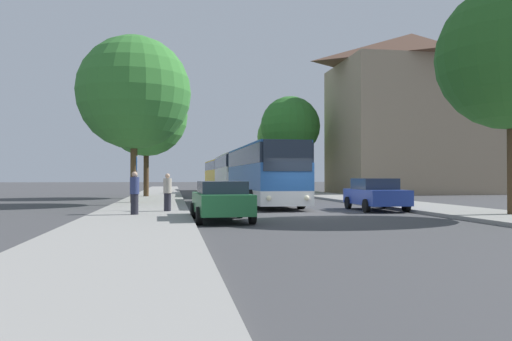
{
  "coord_description": "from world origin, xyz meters",
  "views": [
    {
      "loc": [
        -5.7,
        -20.82,
        1.61
      ],
      "look_at": [
        -0.49,
        10.45,
        2.04
      ],
      "focal_mm": 35.0,
      "sensor_mm": 36.0,
      "label": 1
    }
  ],
  "objects_px": {
    "pedestrian_waiting_near": "(167,192)",
    "tree_right_far": "(512,56)",
    "bus_front": "(263,174)",
    "pedestrian_waiting_far": "(135,193)",
    "tree_right_near": "(290,126)",
    "parked_car_left_curb": "(221,200)",
    "bus_rear": "(220,175)",
    "bus_middle": "(235,174)",
    "tree_right_mid": "(283,137)",
    "tree_left_far": "(134,93)",
    "tree_left_near": "(146,115)",
    "bus_stop_sign": "(137,176)",
    "parked_car_right_near": "(375,194)",
    "parked_car_right_far": "(269,186)"
  },
  "relations": [
    {
      "from": "tree_right_far",
      "to": "bus_front",
      "type": "bearing_deg",
      "value": 128.3
    },
    {
      "from": "tree_right_mid",
      "to": "tree_right_far",
      "type": "bearing_deg",
      "value": -88.32
    },
    {
      "from": "parked_car_right_far",
      "to": "tree_right_mid",
      "type": "bearing_deg",
      "value": -116.12
    },
    {
      "from": "bus_stop_sign",
      "to": "tree_right_far",
      "type": "height_order",
      "value": "tree_right_far"
    },
    {
      "from": "parked_car_left_curb",
      "to": "parked_car_right_near",
      "type": "xyz_separation_m",
      "value": [
        7.96,
        4.75,
        0.03
      ]
    },
    {
      "from": "pedestrian_waiting_far",
      "to": "tree_right_mid",
      "type": "distance_m",
      "value": 37.56
    },
    {
      "from": "parked_car_right_near",
      "to": "tree_right_near",
      "type": "bearing_deg",
      "value": -92.65
    },
    {
      "from": "parked_car_right_near",
      "to": "tree_left_near",
      "type": "xyz_separation_m",
      "value": [
        -11.75,
        16.38,
        5.59
      ]
    },
    {
      "from": "pedestrian_waiting_near",
      "to": "tree_right_far",
      "type": "height_order",
      "value": "tree_right_far"
    },
    {
      "from": "pedestrian_waiting_far",
      "to": "tree_left_near",
      "type": "bearing_deg",
      "value": -23.21
    },
    {
      "from": "parked_car_left_curb",
      "to": "tree_right_mid",
      "type": "relative_size",
      "value": 0.48
    },
    {
      "from": "pedestrian_waiting_far",
      "to": "bus_middle",
      "type": "bearing_deg",
      "value": -41.35
    },
    {
      "from": "tree_right_far",
      "to": "bus_stop_sign",
      "type": "bearing_deg",
      "value": 162.15
    },
    {
      "from": "pedestrian_waiting_far",
      "to": "tree_right_near",
      "type": "bearing_deg",
      "value": -49.21
    },
    {
      "from": "pedestrian_waiting_far",
      "to": "tree_right_near",
      "type": "relative_size",
      "value": 0.17
    },
    {
      "from": "pedestrian_waiting_far",
      "to": "tree_right_mid",
      "type": "bearing_deg",
      "value": -46.49
    },
    {
      "from": "bus_rear",
      "to": "parked_car_left_curb",
      "type": "bearing_deg",
      "value": -96.78
    },
    {
      "from": "bus_front",
      "to": "parked_car_left_curb",
      "type": "xyz_separation_m",
      "value": [
        -3.38,
        -10.01,
        -1.02
      ]
    },
    {
      "from": "bus_front",
      "to": "tree_right_near",
      "type": "distance_m",
      "value": 22.84
    },
    {
      "from": "parked_car_right_near",
      "to": "tree_right_far",
      "type": "distance_m",
      "value": 8.4
    },
    {
      "from": "tree_right_far",
      "to": "pedestrian_waiting_near",
      "type": "bearing_deg",
      "value": 163.18
    },
    {
      "from": "bus_front",
      "to": "parked_car_left_curb",
      "type": "relative_size",
      "value": 2.78
    },
    {
      "from": "bus_middle",
      "to": "tree_right_mid",
      "type": "distance_m",
      "value": 14.27
    },
    {
      "from": "bus_middle",
      "to": "tree_left_near",
      "type": "bearing_deg",
      "value": -152.89
    },
    {
      "from": "pedestrian_waiting_near",
      "to": "bus_stop_sign",
      "type": "bearing_deg",
      "value": 96.9
    },
    {
      "from": "bus_middle",
      "to": "tree_right_mid",
      "type": "bearing_deg",
      "value": 59.88
    },
    {
      "from": "parked_car_left_curb",
      "to": "tree_right_mid",
      "type": "height_order",
      "value": "tree_right_mid"
    },
    {
      "from": "pedestrian_waiting_near",
      "to": "tree_left_far",
      "type": "xyz_separation_m",
      "value": [
        -2.02,
        7.97,
        5.6
      ]
    },
    {
      "from": "pedestrian_waiting_far",
      "to": "tree_right_far",
      "type": "distance_m",
      "value": 15.92
    },
    {
      "from": "bus_stop_sign",
      "to": "tree_right_near",
      "type": "height_order",
      "value": "tree_right_near"
    },
    {
      "from": "bus_front",
      "to": "bus_stop_sign",
      "type": "distance_m",
      "value": 8.71
    },
    {
      "from": "pedestrian_waiting_far",
      "to": "tree_left_far",
      "type": "bearing_deg",
      "value": -20.37
    },
    {
      "from": "tree_left_far",
      "to": "parked_car_left_curb",
      "type": "bearing_deg",
      "value": -71.14
    },
    {
      "from": "parked_car_left_curb",
      "to": "tree_right_near",
      "type": "relative_size",
      "value": 0.44
    },
    {
      "from": "bus_rear",
      "to": "tree_right_near",
      "type": "height_order",
      "value": "tree_right_near"
    },
    {
      "from": "parked_car_right_far",
      "to": "tree_right_near",
      "type": "distance_m",
      "value": 6.62
    },
    {
      "from": "bus_rear",
      "to": "tree_left_far",
      "type": "height_order",
      "value": "tree_left_far"
    },
    {
      "from": "bus_rear",
      "to": "parked_car_left_curb",
      "type": "distance_m",
      "value": 39.41
    },
    {
      "from": "bus_rear",
      "to": "parked_car_right_near",
      "type": "height_order",
      "value": "bus_rear"
    },
    {
      "from": "tree_right_near",
      "to": "tree_left_near",
      "type": "bearing_deg",
      "value": -143.76
    },
    {
      "from": "bus_stop_sign",
      "to": "tree_right_mid",
      "type": "xyz_separation_m",
      "value": [
        13.79,
        32.05,
        4.53
      ]
    },
    {
      "from": "pedestrian_waiting_near",
      "to": "pedestrian_waiting_far",
      "type": "relative_size",
      "value": 0.96
    },
    {
      "from": "bus_stop_sign",
      "to": "tree_left_near",
      "type": "bearing_deg",
      "value": 91.61
    },
    {
      "from": "bus_middle",
      "to": "pedestrian_waiting_near",
      "type": "height_order",
      "value": "bus_middle"
    },
    {
      "from": "parked_car_left_curb",
      "to": "bus_front",
      "type": "bearing_deg",
      "value": 69.44
    },
    {
      "from": "bus_rear",
      "to": "bus_stop_sign",
      "type": "distance_m",
      "value": 35.48
    },
    {
      "from": "tree_left_near",
      "to": "pedestrian_waiting_far",
      "type": "bearing_deg",
      "value": -88.34
    },
    {
      "from": "bus_rear",
      "to": "tree_left_near",
      "type": "bearing_deg",
      "value": -113.78
    },
    {
      "from": "parked_car_left_curb",
      "to": "tree_right_far",
      "type": "relative_size",
      "value": 0.47
    },
    {
      "from": "bus_stop_sign",
      "to": "pedestrian_waiting_near",
      "type": "bearing_deg",
      "value": -27.5
    }
  ]
}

